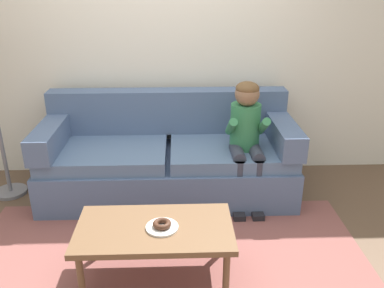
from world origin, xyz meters
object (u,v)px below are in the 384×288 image
object	(u,v)px
coffee_table	(155,232)
donut	(162,224)
couch	(169,159)
person_child	(246,132)

from	to	relation	value
coffee_table	donut	bearing A→B (deg)	-18.97
coffee_table	couch	bearing A→B (deg)	86.65
person_child	coffee_table	bearing A→B (deg)	-126.46
coffee_table	person_child	distance (m)	1.29
couch	person_child	world-z (taller)	person_child
couch	coffee_table	world-z (taller)	couch
donut	coffee_table	bearing A→B (deg)	161.03
couch	coffee_table	distance (m)	1.22
couch	coffee_table	bearing A→B (deg)	-93.35
coffee_table	person_child	world-z (taller)	person_child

